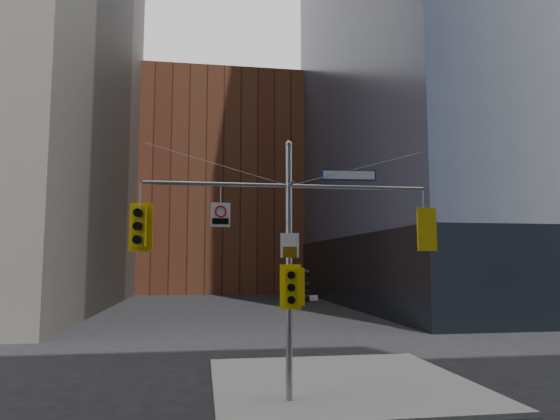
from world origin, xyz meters
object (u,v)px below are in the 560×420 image
object	(u,v)px
signal_assembly	(289,242)
traffic_light_east_arm	(424,230)
traffic_light_west_arm	(139,227)
street_sign_blade	(349,175)
traffic_light_pole_side	(300,287)
regulatory_sign_arm	(221,214)
traffic_light_pole_front	(291,287)

from	to	relation	value
signal_assembly	traffic_light_east_arm	xyz separation A→B (m)	(4.00, 0.00, 0.38)
traffic_light_west_arm	traffic_light_east_arm	world-z (taller)	traffic_light_west_arm
traffic_light_west_arm	street_sign_blade	xyz separation A→B (m)	(5.81, -0.01, 1.55)
traffic_light_west_arm	traffic_light_pole_side	world-z (taller)	traffic_light_west_arm
signal_assembly	traffic_light_east_arm	bearing A→B (deg)	0.02
traffic_light_east_arm	street_sign_blade	xyz separation A→B (m)	(-2.25, 0.00, 1.55)
traffic_light_pole_side	street_sign_blade	distance (m)	3.48
street_sign_blade	regulatory_sign_arm	bearing A→B (deg)	-175.37
traffic_light_pole_front	street_sign_blade	bearing A→B (deg)	15.23
traffic_light_pole_side	regulatory_sign_arm	distance (m)	2.99
traffic_light_pole_front	regulatory_sign_arm	world-z (taller)	regulatory_sign_arm
traffic_light_west_arm	regulatory_sign_arm	distance (m)	2.18
traffic_light_pole_side	street_sign_blade	bearing A→B (deg)	-94.72
traffic_light_pole_front	traffic_light_east_arm	bearing A→B (deg)	10.33
traffic_light_west_arm	traffic_light_pole_side	distance (m)	4.67
signal_assembly	traffic_light_west_arm	world-z (taller)	signal_assembly
regulatory_sign_arm	traffic_light_east_arm	bearing A→B (deg)	-4.18
signal_assembly	traffic_light_pole_front	world-z (taller)	signal_assembly
traffic_light_west_arm	street_sign_blade	world-z (taller)	street_sign_blade
street_sign_blade	regulatory_sign_arm	size ratio (longest dim) A/B	2.39
traffic_light_east_arm	traffic_light_pole_front	bearing A→B (deg)	-0.04
traffic_light_east_arm	traffic_light_pole_front	world-z (taller)	traffic_light_east_arm
traffic_light_east_arm	regulatory_sign_arm	world-z (taller)	regulatory_sign_arm
traffic_light_pole_front	regulatory_sign_arm	xyz separation A→B (m)	(-1.91, 0.25, 1.99)
traffic_light_pole_front	traffic_light_west_arm	bearing A→B (deg)	-177.46
traffic_light_west_arm	traffic_light_pole_side	xyz separation A→B (m)	(4.38, -0.00, -1.62)
signal_assembly	traffic_light_pole_side	world-z (taller)	signal_assembly
traffic_light_pole_side	regulatory_sign_arm	size ratio (longest dim) A/B	1.55
signal_assembly	traffic_light_pole_front	distance (m)	1.26
traffic_light_east_arm	traffic_light_pole_side	size ratio (longest dim) A/B	1.21
signal_assembly	traffic_light_west_arm	distance (m)	4.07
traffic_light_west_arm	street_sign_blade	bearing A→B (deg)	6.94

